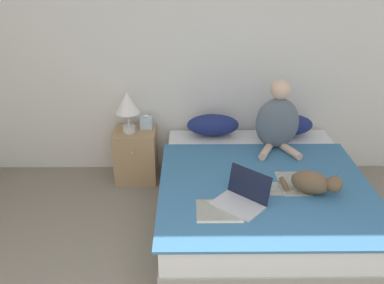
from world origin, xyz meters
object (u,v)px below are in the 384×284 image
at_px(pillow_far, 287,125).
at_px(tissue_box, 146,122).
at_px(person_sitting, 278,121).
at_px(nightstand, 136,155).
at_px(table_lamp, 127,105).
at_px(laptop_open, 242,198).
at_px(pillow_near, 213,125).
at_px(bed, 260,199).
at_px(cat_tabby, 314,183).

bearing_deg(pillow_far, tissue_box, 177.84).
distance_m(pillow_far, tissue_box, 1.44).
distance_m(person_sitting, nightstand, 1.50).
height_order(pillow_far, table_lamp, table_lamp).
distance_m(pillow_far, laptop_open, 1.38).
height_order(pillow_far, nightstand, pillow_far).
bearing_deg(table_lamp, person_sitting, -9.74).
relative_size(pillow_near, nightstand, 0.96).
xyz_separation_m(pillow_near, nightstand, (-0.80, -0.03, -0.32)).
bearing_deg(pillow_near, table_lamp, -176.24).
distance_m(bed, tissue_box, 1.42).
bearing_deg(nightstand, pillow_near, 2.14).
relative_size(pillow_near, table_lamp, 1.26).
xyz_separation_m(cat_tabby, table_lamp, (-1.58, 1.05, 0.26)).
xyz_separation_m(bed, tissue_box, (-1.06, 0.87, 0.37)).
distance_m(laptop_open, tissue_box, 1.54).
relative_size(pillow_near, laptop_open, 1.16).
bearing_deg(laptop_open, nightstand, 170.06).
bearing_deg(table_lamp, bed, -31.74).
xyz_separation_m(person_sitting, tissue_box, (-1.27, 0.36, -0.16)).
bearing_deg(person_sitting, laptop_open, -114.84).
bearing_deg(nightstand, bed, -33.62).
xyz_separation_m(bed, table_lamp, (-1.23, 0.76, 0.60)).
bearing_deg(pillow_far, cat_tabby, -91.20).
height_order(person_sitting, table_lamp, person_sitting).
xyz_separation_m(laptop_open, nightstand, (-0.95, 1.21, -0.27)).
bearing_deg(tissue_box, pillow_far, -2.16).
relative_size(cat_tabby, table_lamp, 1.01).
distance_m(pillow_near, person_sitting, 0.68).
xyz_separation_m(pillow_near, tissue_box, (-0.69, 0.05, 0.01)).
relative_size(pillow_far, tissue_box, 3.77).
height_order(pillow_near, table_lamp, table_lamp).
xyz_separation_m(cat_tabby, tissue_box, (-1.42, 1.16, 0.02)).
bearing_deg(pillow_near, person_sitting, -27.25).
relative_size(person_sitting, tissue_box, 4.84).
distance_m(nightstand, table_lamp, 0.57).
bearing_deg(table_lamp, tissue_box, 34.02).
bearing_deg(laptop_open, cat_tabby, 55.35).
relative_size(cat_tabby, laptop_open, 0.93).
xyz_separation_m(pillow_near, cat_tabby, (0.73, -1.10, -0.01)).
relative_size(person_sitting, table_lamp, 1.61).
bearing_deg(cat_tabby, table_lamp, 173.47).
distance_m(bed, person_sitting, 0.76).
relative_size(bed, table_lamp, 4.61).
relative_size(bed, pillow_near, 3.67).
xyz_separation_m(pillow_far, nightstand, (-1.56, -0.03, -0.32)).
relative_size(nightstand, tissue_box, 3.95).
bearing_deg(pillow_far, bed, -114.89).
bearing_deg(laptop_open, pillow_near, 138.82).
xyz_separation_m(person_sitting, table_lamp, (-1.43, 0.25, 0.07)).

